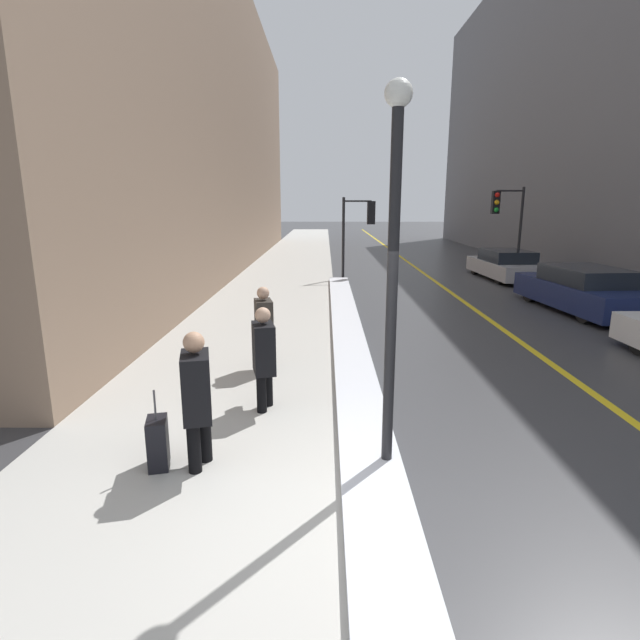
% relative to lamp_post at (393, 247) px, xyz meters
% --- Properties ---
extents(ground_plane, '(160.00, 160.00, 0.00)m').
position_rel_lamp_post_xyz_m(ground_plane, '(-0.39, -0.97, -2.54)').
color(ground_plane, '#38383A').
extents(sidewalk_slab, '(4.00, 80.00, 0.01)m').
position_rel_lamp_post_xyz_m(sidewalk_slab, '(-2.39, 14.03, -2.54)').
color(sidewalk_slab, '#B2AFA8').
rests_on(sidewalk_slab, ground).
extents(road_centre_stripe, '(0.16, 80.00, 0.00)m').
position_rel_lamp_post_xyz_m(road_centre_stripe, '(3.61, 14.03, -2.54)').
color(road_centre_stripe, gold).
rests_on(road_centre_stripe, ground).
extents(snow_bank_curb, '(0.71, 16.77, 0.13)m').
position_rel_lamp_post_xyz_m(snow_bank_curb, '(-0.18, 5.90, -2.47)').
color(snow_bank_curb, silver).
rests_on(snow_bank_curb, ground).
extents(building_facade_left, '(6.00, 36.00, 13.00)m').
position_rel_lamp_post_xyz_m(building_facade_left, '(-7.39, 19.03, 3.96)').
color(building_facade_left, '#846B56').
rests_on(building_facade_left, ground).
extents(building_facade_right, '(6.00, 36.00, 15.99)m').
position_rel_lamp_post_xyz_m(building_facade_right, '(12.61, 21.03, 5.45)').
color(building_facade_right, slate).
rests_on(building_facade_right, ground).
extents(lamp_post, '(0.28, 0.28, 4.16)m').
position_rel_lamp_post_xyz_m(lamp_post, '(0.00, 0.00, 0.00)').
color(lamp_post, black).
rests_on(lamp_post, ground).
extents(traffic_light_near, '(1.31, 0.37, 3.22)m').
position_rel_lamp_post_xyz_m(traffic_light_near, '(0.73, 14.97, -0.23)').
color(traffic_light_near, black).
rests_on(traffic_light_near, ground).
extents(traffic_light_far, '(1.31, 0.35, 3.62)m').
position_rel_lamp_post_xyz_m(traffic_light_far, '(6.49, 15.25, 0.07)').
color(traffic_light_far, black).
rests_on(traffic_light_far, ground).
extents(pedestrian_with_shoulder_bag, '(0.42, 0.76, 1.62)m').
position_rel_lamp_post_xyz_m(pedestrian_with_shoulder_bag, '(-2.15, 0.04, -1.65)').
color(pedestrian_with_shoulder_bag, black).
rests_on(pedestrian_with_shoulder_bag, ground).
extents(pedestrian_nearside, '(0.40, 0.74, 1.55)m').
position_rel_lamp_post_xyz_m(pedestrian_nearside, '(-1.60, 1.70, -1.69)').
color(pedestrian_nearside, black).
rests_on(pedestrian_nearside, ground).
extents(pedestrian_trailing, '(0.40, 0.55, 1.54)m').
position_rel_lamp_post_xyz_m(pedestrian_trailing, '(-1.81, 3.51, -1.69)').
color(pedestrian_trailing, black).
rests_on(pedestrian_trailing, ground).
extents(parked_car_navy, '(2.17, 4.77, 1.26)m').
position_rel_lamp_post_xyz_m(parked_car_navy, '(6.54, 8.69, -1.94)').
color(parked_car_navy, navy).
rests_on(parked_car_navy, ground).
extents(parked_car_silver, '(1.92, 4.44, 1.17)m').
position_rel_lamp_post_xyz_m(parked_car_silver, '(6.55, 14.90, -1.99)').
color(parked_car_silver, '#B2B2B7').
rests_on(parked_car_silver, ground).
extents(rolling_suitcase, '(0.30, 0.40, 0.95)m').
position_rel_lamp_post_xyz_m(rolling_suitcase, '(-2.62, 0.00, -2.24)').
color(rolling_suitcase, black).
rests_on(rolling_suitcase, ground).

